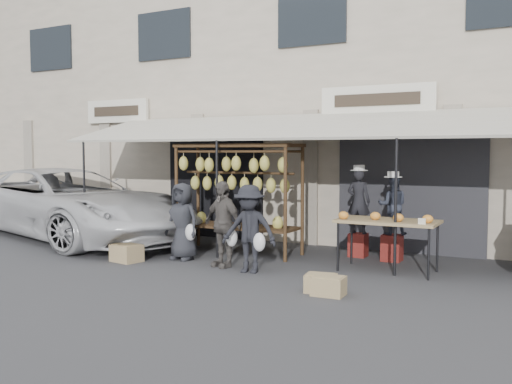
# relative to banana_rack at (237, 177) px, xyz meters

# --- Properties ---
(ground_plane) EXTENTS (90.00, 90.00, 0.00)m
(ground_plane) POSITION_rel_banana_rack_xyz_m (0.88, -1.73, -1.56)
(ground_plane) COLOR #2D2D30
(shophouse) EXTENTS (24.00, 6.15, 7.30)m
(shophouse) POSITION_rel_banana_rack_xyz_m (0.88, 4.77, 2.08)
(shophouse) COLOR beige
(shophouse) RESTS_ON ground_plane
(awning) EXTENTS (10.00, 2.35, 2.92)m
(awning) POSITION_rel_banana_rack_xyz_m (0.89, 0.55, 1.01)
(awning) COLOR beige
(awning) RESTS_ON ground_plane
(banana_rack) EXTENTS (2.60, 0.90, 2.24)m
(banana_rack) POSITION_rel_banana_rack_xyz_m (0.00, 0.00, 0.00)
(banana_rack) COLOR black
(banana_rack) RESTS_ON ground_plane
(produce_table) EXTENTS (1.70, 0.90, 1.04)m
(produce_table) POSITION_rel_banana_rack_xyz_m (3.18, -0.33, -0.70)
(produce_table) COLOR tan
(produce_table) RESTS_ON ground_plane
(vendor_left) EXTENTS (0.48, 0.32, 1.28)m
(vendor_left) POSITION_rel_banana_rack_xyz_m (2.29, 0.83, -0.46)
(vendor_left) COLOR black
(vendor_left) RESTS_ON stool_left
(vendor_right) EXTENTS (0.64, 0.56, 1.13)m
(vendor_right) POSITION_rel_banana_rack_xyz_m (3.00, 0.69, -0.50)
(vendor_right) COLOR #2B303F
(vendor_right) RESTS_ON stool_right
(customer_left) EXTENTS (0.76, 0.52, 1.48)m
(customer_left) POSITION_rel_banana_rack_xyz_m (-0.59, -1.07, -0.82)
(customer_left) COLOR #25262B
(customer_left) RESTS_ON ground_plane
(customer_mid) EXTENTS (0.98, 0.63, 1.55)m
(customer_mid) POSITION_rel_banana_rack_xyz_m (0.45, -1.30, -0.79)
(customer_mid) COLOR #534D49
(customer_mid) RESTS_ON ground_plane
(customer_right) EXTENTS (1.04, 0.68, 1.51)m
(customer_right) POSITION_rel_banana_rack_xyz_m (1.11, -1.51, -0.81)
(customer_right) COLOR black
(customer_right) RESTS_ON ground_plane
(stool_left) EXTENTS (0.36, 0.36, 0.46)m
(stool_left) POSITION_rel_banana_rack_xyz_m (2.29, 0.83, -1.33)
(stool_left) COLOR maroon
(stool_left) RESTS_ON ground_plane
(stool_right) EXTENTS (0.45, 0.45, 0.50)m
(stool_right) POSITION_rel_banana_rack_xyz_m (3.00, 0.69, -1.31)
(stool_right) COLOR maroon
(stool_right) RESTS_ON ground_plane
(crate_near_a) EXTENTS (0.49, 0.40, 0.27)m
(crate_near_a) POSITION_rel_banana_rack_xyz_m (2.71, -2.23, -1.43)
(crate_near_a) COLOR tan
(crate_near_a) RESTS_ON ground_plane
(crate_near_b) EXTENTS (0.47, 0.37, 0.27)m
(crate_near_b) POSITION_rel_banana_rack_xyz_m (2.88, -2.35, -1.43)
(crate_near_b) COLOR tan
(crate_near_b) RESTS_ON ground_plane
(crate_far) EXTENTS (0.61, 0.51, 0.33)m
(crate_far) POSITION_rel_banana_rack_xyz_m (-1.41, -1.74, -1.40)
(crate_far) COLOR tan
(crate_far) RESTS_ON ground_plane
(van) EXTENTS (6.53, 4.38, 2.50)m
(van) POSITION_rel_banana_rack_xyz_m (-5.04, 0.16, -0.32)
(van) COLOR silver
(van) RESTS_ON ground_plane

